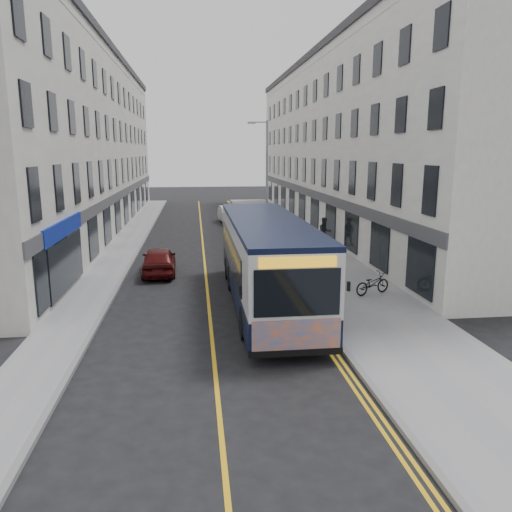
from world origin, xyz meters
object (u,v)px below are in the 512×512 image
object	(u,v)px
bicycle	(372,284)
car_maroon	(159,260)
car_white	(230,214)
streetlamp	(266,178)
city_bus	(267,259)
pedestrian_near	(291,238)
pedestrian_far	(325,232)

from	to	relation	value
bicycle	car_maroon	world-z (taller)	car_maroon
car_white	car_maroon	distance (m)	18.54
streetlamp	city_bus	bearing A→B (deg)	-97.86
pedestrian_near	car_maroon	distance (m)	8.15
city_bus	car_maroon	xyz separation A→B (m)	(-4.63, 5.82, -1.21)
city_bus	car_white	xyz separation A→B (m)	(0.19, 23.73, -1.17)
city_bus	pedestrian_near	bearing A→B (deg)	73.22
city_bus	car_maroon	bearing A→B (deg)	128.50
streetlamp	car_white	size ratio (longest dim) A/B	1.80
streetlamp	pedestrian_near	size ratio (longest dim) A/B	4.08
streetlamp	pedestrian_far	xyz separation A→B (m)	(3.51, -2.05, -3.33)
bicycle	car_maroon	size ratio (longest dim) A/B	0.43
city_bus	car_white	world-z (taller)	city_bus
city_bus	streetlamp	bearing A→B (deg)	82.14
bicycle	pedestrian_near	world-z (taller)	pedestrian_near
bicycle	streetlamp	bearing A→B (deg)	-10.51
pedestrian_far	car_maroon	size ratio (longest dim) A/B	0.45
pedestrian_far	pedestrian_near	bearing A→B (deg)	-147.33
bicycle	pedestrian_near	size ratio (longest dim) A/B	0.90
city_bus	pedestrian_near	distance (m)	9.64
city_bus	car_white	distance (m)	23.76
bicycle	car_white	size ratio (longest dim) A/B	0.40
city_bus	bicycle	world-z (taller)	city_bus
streetlamp	car_maroon	size ratio (longest dim) A/B	1.95
pedestrian_near	car_white	xyz separation A→B (m)	(-2.58, 14.53, -0.37)
streetlamp	bicycle	distance (m)	13.72
streetlamp	car_white	xyz separation A→B (m)	(-1.67, 10.24, -3.65)
streetlamp	pedestrian_far	world-z (taller)	streetlamp
pedestrian_near	car_maroon	size ratio (longest dim) A/B	0.48
bicycle	car_white	xyz separation A→B (m)	(-4.43, 23.13, 0.15)
pedestrian_near	pedestrian_far	world-z (taller)	pedestrian_near
city_bus	bicycle	xyz separation A→B (m)	(4.63, 0.59, -1.32)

